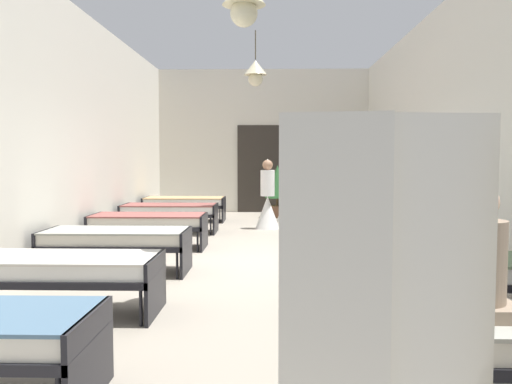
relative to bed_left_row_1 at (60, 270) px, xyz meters
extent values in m
cube|color=#9E9384|center=(1.83, 2.85, -0.49)|extent=(6.35, 14.55, 0.10)
cube|color=silver|center=(1.83, 9.93, 1.53)|extent=(6.15, 0.20, 3.93)
cube|color=silver|center=(-1.15, 2.85, 1.53)|extent=(0.20, 13.95, 3.93)
cube|color=silver|center=(4.80, 2.85, 1.53)|extent=(0.20, 13.95, 3.93)
cube|color=#2D2823|center=(1.83, 9.81, 0.76)|extent=(1.40, 0.06, 2.40)
sphere|color=beige|center=(1.77, 0.41, 2.54)|extent=(0.28, 0.28, 0.28)
cylinder|color=brown|center=(1.75, 5.29, 3.22)|extent=(0.02, 0.02, 0.55)
cone|color=beige|center=(1.75, 5.29, 2.80)|extent=(0.44, 0.44, 0.28)
sphere|color=beige|center=(1.75, 5.29, 2.58)|extent=(0.28, 0.28, 0.28)
cylinder|color=black|center=(0.87, -1.54, -0.27)|extent=(0.03, 0.03, 0.34)
cube|color=black|center=(0.93, -1.90, -0.15)|extent=(0.04, 0.84, 0.57)
cylinder|color=black|center=(2.78, -1.54, -0.27)|extent=(0.03, 0.03, 0.34)
cube|color=black|center=(2.72, -1.90, -0.15)|extent=(0.04, 0.84, 0.57)
cylinder|color=black|center=(0.87, -0.36, -0.27)|extent=(0.03, 0.03, 0.34)
cylinder|color=black|center=(0.87, 0.36, -0.27)|extent=(0.03, 0.03, 0.34)
cube|color=black|center=(0.00, 0.00, -0.06)|extent=(1.90, 0.84, 0.07)
cube|color=black|center=(0.93, 0.00, -0.15)|extent=(0.04, 0.84, 0.57)
cube|color=white|center=(0.00, 0.00, 0.04)|extent=(1.82, 0.78, 0.14)
cube|color=beige|center=(0.00, 0.00, 0.12)|extent=(1.86, 0.82, 0.02)
cylinder|color=black|center=(2.78, -0.36, -0.27)|extent=(0.03, 0.03, 0.34)
cylinder|color=black|center=(2.78, 0.36, -0.27)|extent=(0.03, 0.03, 0.34)
cube|color=black|center=(3.65, 0.00, -0.06)|extent=(1.90, 0.84, 0.07)
cube|color=black|center=(2.72, 0.00, -0.15)|extent=(0.04, 0.84, 0.57)
cube|color=white|center=(3.65, 0.00, 0.04)|extent=(1.82, 0.78, 0.14)
cube|color=slate|center=(3.65, 0.00, 0.12)|extent=(1.86, 0.82, 0.02)
cylinder|color=black|center=(-0.87, 1.54, -0.27)|extent=(0.03, 0.03, 0.34)
cylinder|color=black|center=(-0.87, 2.26, -0.27)|extent=(0.03, 0.03, 0.34)
cylinder|color=black|center=(0.87, 1.54, -0.27)|extent=(0.03, 0.03, 0.34)
cylinder|color=black|center=(0.87, 2.26, -0.27)|extent=(0.03, 0.03, 0.34)
cube|color=black|center=(0.00, 1.90, -0.06)|extent=(1.90, 0.84, 0.07)
cube|color=black|center=(-0.93, 1.90, -0.15)|extent=(0.04, 0.84, 0.57)
cube|color=black|center=(0.93, 1.90, -0.15)|extent=(0.04, 0.84, 0.57)
cube|color=silver|center=(0.00, 1.90, 0.04)|extent=(1.82, 0.78, 0.14)
cube|color=#9E9E93|center=(0.00, 1.90, 0.12)|extent=(1.86, 0.82, 0.02)
cylinder|color=black|center=(2.78, 1.54, -0.27)|extent=(0.03, 0.03, 0.34)
cylinder|color=black|center=(2.78, 2.26, -0.27)|extent=(0.03, 0.03, 0.34)
cylinder|color=black|center=(4.52, 1.54, -0.27)|extent=(0.03, 0.03, 0.34)
cylinder|color=black|center=(4.52, 2.26, -0.27)|extent=(0.03, 0.03, 0.34)
cube|color=black|center=(3.65, 1.90, -0.06)|extent=(1.90, 0.84, 0.07)
cube|color=black|center=(2.72, 1.90, -0.15)|extent=(0.04, 0.84, 0.57)
cube|color=black|center=(4.58, 1.90, -0.15)|extent=(0.04, 0.84, 0.57)
cube|color=silver|center=(3.65, 1.90, 0.04)|extent=(1.82, 0.78, 0.14)
cube|color=slate|center=(3.65, 1.90, 0.12)|extent=(1.86, 0.82, 0.02)
cylinder|color=black|center=(-0.87, 3.44, -0.27)|extent=(0.03, 0.03, 0.34)
cylinder|color=black|center=(-0.87, 4.16, -0.27)|extent=(0.03, 0.03, 0.34)
cylinder|color=black|center=(0.87, 3.44, -0.27)|extent=(0.03, 0.03, 0.34)
cylinder|color=black|center=(0.87, 4.16, -0.27)|extent=(0.03, 0.03, 0.34)
cube|color=black|center=(0.00, 3.80, -0.06)|extent=(1.90, 0.84, 0.07)
cube|color=black|center=(-0.93, 3.80, -0.15)|extent=(0.04, 0.84, 0.57)
cube|color=black|center=(0.93, 3.80, -0.15)|extent=(0.04, 0.84, 0.57)
cube|color=silver|center=(0.00, 3.80, 0.04)|extent=(1.82, 0.78, 0.14)
cube|color=#8C4C47|center=(0.00, 3.80, 0.12)|extent=(1.86, 0.82, 0.02)
cylinder|color=black|center=(2.78, 3.44, -0.27)|extent=(0.03, 0.03, 0.34)
cylinder|color=black|center=(2.78, 4.16, -0.27)|extent=(0.03, 0.03, 0.34)
cylinder|color=black|center=(4.52, 3.44, -0.27)|extent=(0.03, 0.03, 0.34)
cylinder|color=black|center=(4.52, 4.16, -0.27)|extent=(0.03, 0.03, 0.34)
cube|color=black|center=(3.65, 3.80, -0.06)|extent=(1.90, 0.84, 0.07)
cube|color=black|center=(2.72, 3.80, -0.15)|extent=(0.04, 0.84, 0.57)
cube|color=black|center=(4.58, 3.80, -0.15)|extent=(0.04, 0.84, 0.57)
cube|color=silver|center=(3.65, 3.80, 0.04)|extent=(1.82, 0.78, 0.14)
cube|color=#9E9E93|center=(3.65, 3.80, 0.12)|extent=(1.86, 0.82, 0.02)
cylinder|color=black|center=(-0.87, 5.34, -0.27)|extent=(0.03, 0.03, 0.34)
cylinder|color=black|center=(-0.87, 6.06, -0.27)|extent=(0.03, 0.03, 0.34)
cylinder|color=black|center=(0.87, 5.34, -0.27)|extent=(0.03, 0.03, 0.34)
cylinder|color=black|center=(0.87, 6.06, -0.27)|extent=(0.03, 0.03, 0.34)
cube|color=black|center=(0.00, 5.70, -0.06)|extent=(1.90, 0.84, 0.07)
cube|color=black|center=(-0.93, 5.70, -0.15)|extent=(0.04, 0.84, 0.57)
cube|color=black|center=(0.93, 5.70, -0.15)|extent=(0.04, 0.84, 0.57)
cube|color=white|center=(0.00, 5.70, 0.04)|extent=(1.82, 0.78, 0.14)
cube|color=#8C4C47|center=(0.00, 5.70, 0.12)|extent=(1.86, 0.82, 0.02)
cylinder|color=black|center=(2.78, 5.34, -0.27)|extent=(0.03, 0.03, 0.34)
cylinder|color=black|center=(2.78, 6.06, -0.27)|extent=(0.03, 0.03, 0.34)
cylinder|color=black|center=(4.52, 5.34, -0.27)|extent=(0.03, 0.03, 0.34)
cylinder|color=black|center=(4.52, 6.06, -0.27)|extent=(0.03, 0.03, 0.34)
cube|color=black|center=(3.65, 5.70, -0.06)|extent=(1.90, 0.84, 0.07)
cube|color=black|center=(2.72, 5.70, -0.15)|extent=(0.04, 0.84, 0.57)
cube|color=black|center=(4.58, 5.70, -0.15)|extent=(0.04, 0.84, 0.57)
cube|color=white|center=(3.65, 5.70, 0.04)|extent=(1.82, 0.78, 0.14)
cube|color=#9E9E93|center=(3.65, 5.70, 0.12)|extent=(1.86, 0.82, 0.02)
cylinder|color=black|center=(-0.87, 7.24, -0.27)|extent=(0.03, 0.03, 0.34)
cylinder|color=black|center=(-0.87, 7.96, -0.27)|extent=(0.03, 0.03, 0.34)
cylinder|color=black|center=(0.87, 7.24, -0.27)|extent=(0.03, 0.03, 0.34)
cylinder|color=black|center=(0.87, 7.96, -0.27)|extent=(0.03, 0.03, 0.34)
cube|color=black|center=(0.00, 7.60, -0.06)|extent=(1.90, 0.84, 0.07)
cube|color=black|center=(-0.93, 7.60, -0.15)|extent=(0.04, 0.84, 0.57)
cube|color=black|center=(0.93, 7.60, -0.15)|extent=(0.04, 0.84, 0.57)
cube|color=white|center=(0.00, 7.60, 0.04)|extent=(1.82, 0.78, 0.14)
cube|color=tan|center=(0.00, 7.60, 0.12)|extent=(1.86, 0.82, 0.02)
cylinder|color=black|center=(2.78, 7.24, -0.27)|extent=(0.03, 0.03, 0.34)
cylinder|color=black|center=(2.78, 7.96, -0.27)|extent=(0.03, 0.03, 0.34)
cylinder|color=black|center=(4.52, 7.24, -0.27)|extent=(0.03, 0.03, 0.34)
cylinder|color=black|center=(4.52, 7.96, -0.27)|extent=(0.03, 0.03, 0.34)
cube|color=black|center=(3.65, 7.60, -0.06)|extent=(1.90, 0.84, 0.07)
cube|color=black|center=(2.72, 7.60, -0.15)|extent=(0.04, 0.84, 0.57)
cube|color=black|center=(4.58, 7.60, -0.15)|extent=(0.04, 0.84, 0.57)
cube|color=white|center=(3.65, 7.60, 0.04)|extent=(1.82, 0.78, 0.14)
cube|color=#8C4C47|center=(3.65, 7.60, 0.12)|extent=(1.86, 0.82, 0.02)
cone|color=white|center=(2.44, 7.65, -0.09)|extent=(0.52, 0.52, 0.70)
cylinder|color=white|center=(2.44, 7.65, 0.54)|extent=(0.30, 0.30, 0.55)
sphere|color=#846047|center=(2.44, 7.65, 0.92)|extent=(0.22, 0.22, 0.22)
cone|color=white|center=(2.44, 7.65, 1.00)|extent=(0.18, 0.18, 0.10)
cone|color=white|center=(1.98, 6.33, -0.09)|extent=(0.52, 0.52, 0.70)
cylinder|color=white|center=(1.98, 6.33, 0.54)|extent=(0.30, 0.30, 0.55)
sphere|color=#A87A5B|center=(1.98, 6.33, 0.92)|extent=(0.22, 0.22, 0.22)
cone|color=white|center=(1.98, 6.33, 1.00)|extent=(0.18, 0.18, 0.10)
cylinder|color=#515B70|center=(3.30, 7.55, 0.43)|extent=(0.32, 0.32, 0.58)
cube|color=#515B70|center=(3.30, 7.55, 0.18)|extent=(0.44, 0.44, 0.08)
sphere|color=#A87A5B|center=(3.30, 7.55, 0.83)|extent=(0.22, 0.22, 0.22)
cylinder|color=gray|center=(3.30, -1.87, 0.43)|extent=(0.32, 0.32, 0.58)
cube|color=gray|center=(3.30, -1.87, 0.18)|extent=(0.44, 0.44, 0.08)
sphere|color=beige|center=(3.30, -1.87, 0.83)|extent=(0.22, 0.22, 0.22)
cylinder|color=brown|center=(2.21, 8.51, -0.29)|extent=(0.42, 0.42, 0.30)
cylinder|color=brown|center=(2.21, 8.51, -0.04)|extent=(0.06, 0.06, 0.20)
cone|color=#2D6633|center=(2.21, 8.51, 0.47)|extent=(0.63, 0.63, 0.83)
cube|color=silver|center=(2.28, -3.12, 0.41)|extent=(0.42, 0.11, 1.70)
cube|color=silver|center=(2.70, -3.06, 0.41)|extent=(0.42, 0.08, 1.70)
camera|label=1|loc=(2.04, -5.14, 1.10)|focal=37.97mm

